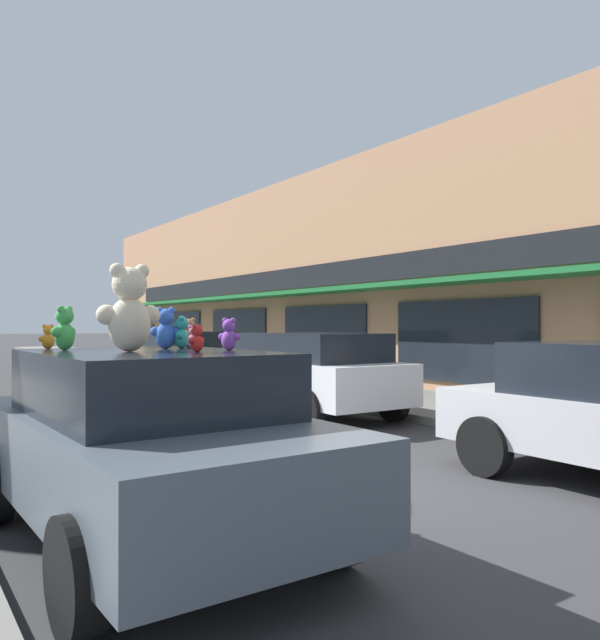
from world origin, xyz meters
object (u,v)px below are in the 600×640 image
(teddy_bear_purple, at_px, (229,335))
(parked_car_far_center, at_px, (313,371))
(teddy_bear_red, at_px, (197,339))
(teddy_bear_teal, at_px, (182,333))
(teddy_bear_blue, at_px, (166,329))
(parked_car_far_right, at_px, (176,357))
(teddy_bear_giant, at_px, (129,309))
(teddy_bear_green, at_px, (65,329))
(teddy_bear_brown, at_px, (189,333))
(teddy_bear_orange, at_px, (48,337))
(teddy_bear_pink, at_px, (193,337))
(plush_art_car, at_px, (149,440))

(teddy_bear_purple, height_order, parked_car_far_center, teddy_bear_purple)
(teddy_bear_red, relative_size, teddy_bear_teal, 0.75)
(teddy_bear_blue, height_order, parked_car_far_right, teddy_bear_blue)
(teddy_bear_giant, distance_m, teddy_bear_green, 0.71)
(teddy_bear_purple, xyz_separation_m, teddy_bear_green, (-1.16, 0.81, 0.05))
(teddy_bear_green, bearing_deg, teddy_bear_brown, 139.40)
(parked_car_far_right, bearing_deg, teddy_bear_orange, -117.59)
(teddy_bear_green, xyz_separation_m, teddy_bear_blue, (0.84, -0.18, -0.00))
(teddy_bear_giant, relative_size, teddy_bear_teal, 2.39)
(teddy_bear_red, relative_size, parked_car_far_right, 0.05)
(teddy_bear_green, bearing_deg, teddy_bear_teal, 124.95)
(teddy_bear_giant, relative_size, teddy_bear_orange, 3.22)
(teddy_bear_green, xyz_separation_m, teddy_bear_orange, (-0.06, 0.34, -0.08))
(teddy_bear_teal, bearing_deg, teddy_bear_giant, -29.78)
(teddy_bear_teal, height_order, parked_car_far_center, teddy_bear_teal)
(teddy_bear_blue, distance_m, teddy_bear_orange, 1.05)
(teddy_bear_pink, height_order, parked_car_far_center, teddy_bear_pink)
(teddy_bear_giant, height_order, teddy_bear_orange, teddy_bear_giant)
(parked_car_far_right, bearing_deg, teddy_bear_blue, -112.75)
(parked_car_far_center, bearing_deg, teddy_bear_blue, -136.59)
(teddy_bear_giant, distance_m, teddy_bear_orange, 1.05)
(teddy_bear_giant, bearing_deg, teddy_bear_pink, -149.17)
(teddy_bear_red, bearing_deg, parked_car_far_right, -134.88)
(teddy_bear_red, bearing_deg, parked_car_far_center, -155.45)
(teddy_bear_green, relative_size, parked_car_far_center, 0.10)
(teddy_bear_brown, distance_m, teddy_bear_blue, 0.36)
(teddy_bear_purple, height_order, teddy_bear_teal, teddy_bear_teal)
(teddy_bear_orange, relative_size, parked_car_far_right, 0.05)
(parked_car_far_center, bearing_deg, teddy_bear_brown, -135.84)
(teddy_bear_green, height_order, parked_car_far_right, teddy_bear_green)
(teddy_bear_purple, xyz_separation_m, teddy_bear_orange, (-1.22, 1.16, -0.03))
(teddy_bear_giant, bearing_deg, plush_art_car, 178.09)
(teddy_bear_orange, bearing_deg, teddy_bear_giant, 116.24)
(teddy_bear_red, bearing_deg, teddy_bear_green, -75.36)
(teddy_bear_giant, bearing_deg, teddy_bear_orange, -61.73)
(teddy_bear_brown, relative_size, parked_car_far_center, 0.07)
(plush_art_car, distance_m, parked_car_far_right, 12.87)
(plush_art_car, xyz_separation_m, teddy_bear_brown, (0.61, 0.59, 0.87))
(teddy_bear_teal, height_order, parked_car_far_right, teddy_bear_teal)
(teddy_bear_giant, xyz_separation_m, teddy_bear_brown, (0.77, 0.58, -0.21))
(teddy_bear_pink, distance_m, teddy_bear_blue, 0.28)
(teddy_bear_blue, relative_size, parked_car_far_right, 0.09)
(plush_art_car, relative_size, teddy_bear_brown, 14.39)
(teddy_bear_giant, height_order, teddy_bear_red, teddy_bear_giant)
(teddy_bear_giant, height_order, teddy_bear_brown, teddy_bear_giant)
(teddy_bear_giant, bearing_deg, teddy_bear_blue, -136.23)
(teddy_bear_brown, height_order, teddy_bear_teal, teddy_bear_teal)
(teddy_bear_orange, bearing_deg, teddy_bear_green, 101.56)
(teddy_bear_giant, bearing_deg, teddy_bear_brown, -140.06)
(teddy_bear_green, xyz_separation_m, parked_car_far_right, (5.62, 11.22, -0.89))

